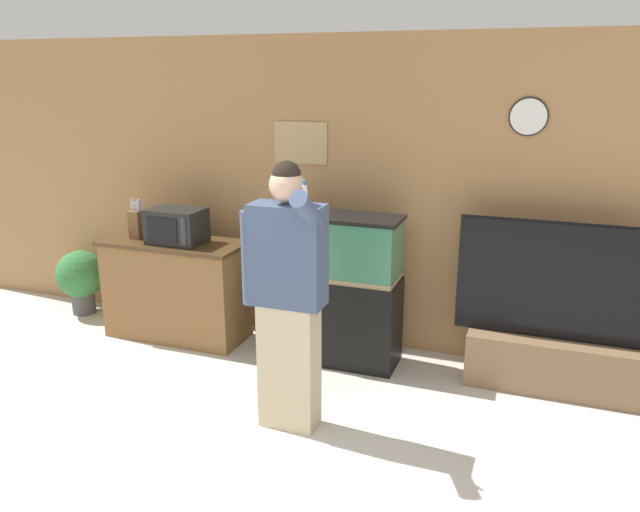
{
  "coord_description": "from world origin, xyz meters",
  "views": [
    {
      "loc": [
        1.18,
        -1.89,
        2.29
      ],
      "look_at": [
        -0.28,
        2.07,
        1.05
      ],
      "focal_mm": 35.0,
      "sensor_mm": 36.0,
      "label": 1
    }
  ],
  "objects_px": {
    "aquarium_on_stand": "(338,289)",
    "person_standing": "(287,295)",
    "potted_plant": "(81,277)",
    "counter_island": "(176,289)",
    "microwave": "(177,226)",
    "knife_block": "(136,223)",
    "tv_on_stand": "(552,342)"
  },
  "relations": [
    {
      "from": "tv_on_stand",
      "to": "potted_plant",
      "type": "xyz_separation_m",
      "value": [
        -4.35,
        0.03,
        0.0
      ]
    },
    {
      "from": "counter_island",
      "to": "microwave",
      "type": "xyz_separation_m",
      "value": [
        0.07,
        -0.04,
        0.59
      ]
    },
    {
      "from": "knife_block",
      "to": "potted_plant",
      "type": "bearing_deg",
      "value": 168.13
    },
    {
      "from": "microwave",
      "to": "potted_plant",
      "type": "xyz_separation_m",
      "value": [
        -1.26,
        0.19,
        -0.66
      ]
    },
    {
      "from": "counter_island",
      "to": "knife_block",
      "type": "distance_m",
      "value": 0.68
    },
    {
      "from": "counter_island",
      "to": "person_standing",
      "type": "xyz_separation_m",
      "value": [
        1.52,
        -1.03,
        0.49
      ]
    },
    {
      "from": "microwave",
      "to": "knife_block",
      "type": "bearing_deg",
      "value": 178.28
    },
    {
      "from": "knife_block",
      "to": "aquarium_on_stand",
      "type": "distance_m",
      "value": 1.9
    },
    {
      "from": "person_standing",
      "to": "potted_plant",
      "type": "relative_size",
      "value": 2.82
    },
    {
      "from": "knife_block",
      "to": "microwave",
      "type": "bearing_deg",
      "value": -1.72
    },
    {
      "from": "aquarium_on_stand",
      "to": "tv_on_stand",
      "type": "height_order",
      "value": "tv_on_stand"
    },
    {
      "from": "microwave",
      "to": "knife_block",
      "type": "relative_size",
      "value": 1.32
    },
    {
      "from": "potted_plant",
      "to": "counter_island",
      "type": "bearing_deg",
      "value": -7.22
    },
    {
      "from": "counter_island",
      "to": "tv_on_stand",
      "type": "bearing_deg",
      "value": 2.13
    },
    {
      "from": "person_standing",
      "to": "potted_plant",
      "type": "bearing_deg",
      "value": 156.43
    },
    {
      "from": "counter_island",
      "to": "microwave",
      "type": "relative_size",
      "value": 2.74
    },
    {
      "from": "tv_on_stand",
      "to": "knife_block",
      "type": "bearing_deg",
      "value": -177.65
    },
    {
      "from": "knife_block",
      "to": "person_standing",
      "type": "height_order",
      "value": "person_standing"
    },
    {
      "from": "counter_island",
      "to": "tv_on_stand",
      "type": "distance_m",
      "value": 3.16
    },
    {
      "from": "tv_on_stand",
      "to": "person_standing",
      "type": "distance_m",
      "value": 2.08
    },
    {
      "from": "microwave",
      "to": "aquarium_on_stand",
      "type": "xyz_separation_m",
      "value": [
        1.44,
        0.07,
        -0.42
      ]
    },
    {
      "from": "knife_block",
      "to": "tv_on_stand",
      "type": "xyz_separation_m",
      "value": [
        3.51,
        0.14,
        -0.65
      ]
    },
    {
      "from": "microwave",
      "to": "person_standing",
      "type": "xyz_separation_m",
      "value": [
        1.45,
        -0.99,
        -0.1
      ]
    },
    {
      "from": "aquarium_on_stand",
      "to": "person_standing",
      "type": "relative_size",
      "value": 0.69
    },
    {
      "from": "potted_plant",
      "to": "person_standing",
      "type": "bearing_deg",
      "value": -23.57
    },
    {
      "from": "counter_island",
      "to": "aquarium_on_stand",
      "type": "distance_m",
      "value": 1.52
    },
    {
      "from": "microwave",
      "to": "knife_block",
      "type": "height_order",
      "value": "knife_block"
    },
    {
      "from": "potted_plant",
      "to": "microwave",
      "type": "bearing_deg",
      "value": -8.53
    },
    {
      "from": "aquarium_on_stand",
      "to": "person_standing",
      "type": "xyz_separation_m",
      "value": [
        0.01,
        -1.07,
        0.32
      ]
    },
    {
      "from": "aquarium_on_stand",
      "to": "potted_plant",
      "type": "distance_m",
      "value": 2.71
    },
    {
      "from": "counter_island",
      "to": "tv_on_stand",
      "type": "height_order",
      "value": "tv_on_stand"
    },
    {
      "from": "knife_block",
      "to": "tv_on_stand",
      "type": "distance_m",
      "value": 3.57
    }
  ]
}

